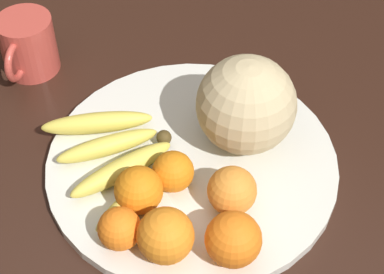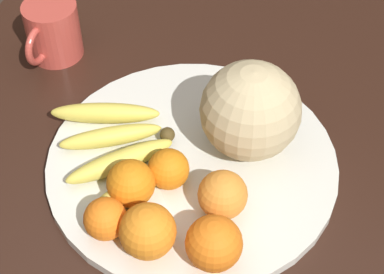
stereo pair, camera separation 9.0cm
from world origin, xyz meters
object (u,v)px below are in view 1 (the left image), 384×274
object	(u,v)px
melon	(246,105)
orange_back_right	(120,229)
kitchen_table	(199,243)
orange_front_left	(165,236)
orange_top_small	(139,190)
orange_mid_center	(232,192)
ceramic_mug	(28,45)
produce_tag	(162,202)
orange_back_left	(233,239)
banana_bunch	(117,156)
orange_front_right	(173,172)
fruit_bowl	(192,163)

from	to	relation	value
melon	orange_back_right	bearing A→B (deg)	145.57
melon	kitchen_table	bearing A→B (deg)	159.40
orange_front_left	orange_top_small	xyz separation A→B (m)	(0.07, 0.05, -0.00)
orange_mid_center	ceramic_mug	bearing A→B (deg)	55.66
kitchen_table	orange_front_left	bearing A→B (deg)	159.67
kitchen_table	produce_tag	distance (m)	0.12
orange_mid_center	orange_back_right	world-z (taller)	orange_mid_center
melon	orange_back_right	distance (m)	0.25
produce_tag	orange_mid_center	bearing A→B (deg)	-121.67
orange_front_left	orange_mid_center	world-z (taller)	orange_front_left
orange_top_small	produce_tag	distance (m)	0.04
orange_back_right	orange_top_small	xyz separation A→B (m)	(0.06, -0.01, 0.00)
orange_front_left	orange_back_left	size ratio (longest dim) A/B	1.01
banana_bunch	orange_back_left	distance (m)	0.22
orange_back_left	ceramic_mug	world-z (taller)	ceramic_mug
kitchen_table	orange_top_small	xyz separation A→B (m)	(-0.02, 0.08, 0.14)
orange_top_small	produce_tag	xyz separation A→B (m)	(0.01, -0.03, -0.03)
banana_bunch	orange_back_left	world-z (taller)	orange_back_left
kitchen_table	orange_mid_center	bearing A→B (deg)	-93.75
kitchen_table	orange_back_right	bearing A→B (deg)	130.35
orange_front_right	orange_mid_center	distance (m)	0.09
orange_back_left	orange_top_small	distance (m)	0.15
banana_bunch	orange_back_left	xyz separation A→B (m)	(-0.13, -0.18, 0.02)
kitchen_table	orange_front_left	world-z (taller)	orange_front_left
melon	produce_tag	bearing A→B (deg)	143.69
banana_bunch	orange_front_right	xyz separation A→B (m)	(-0.03, -0.09, 0.01)
orange_top_small	orange_front_right	bearing A→B (deg)	-43.28
orange_back_left	produce_tag	size ratio (longest dim) A/B	1.00
banana_bunch	orange_back_right	world-z (taller)	orange_back_right
orange_back_left	produce_tag	world-z (taller)	orange_back_left
orange_front_right	banana_bunch	bearing A→B (deg)	72.88
produce_tag	banana_bunch	bearing A→B (deg)	16.79
orange_mid_center	kitchen_table	bearing A→B (deg)	86.25
banana_bunch	ceramic_mug	world-z (taller)	ceramic_mug
orange_front_left	produce_tag	xyz separation A→B (m)	(0.08, 0.02, -0.04)
orange_mid_center	ceramic_mug	size ratio (longest dim) A/B	0.52
fruit_bowl	orange_back_right	size ratio (longest dim) A/B	7.40
banana_bunch	orange_front_right	distance (m)	0.09
orange_front_left	orange_top_small	world-z (taller)	orange_front_left
melon	banana_bunch	world-z (taller)	melon
orange_back_right	fruit_bowl	bearing A→B (deg)	-24.86
orange_top_small	fruit_bowl	bearing A→B (deg)	-32.57
kitchen_table	melon	xyz separation A→B (m)	(0.13, -0.05, 0.18)
melon	orange_front_right	distance (m)	0.14
orange_back_right	ceramic_mug	world-z (taller)	ceramic_mug
orange_front_left	ceramic_mug	xyz separation A→B (m)	(0.33, 0.29, -0.00)
fruit_bowl	orange_back_right	distance (m)	0.17
orange_front_right	orange_back_left	world-z (taller)	orange_back_left
orange_front_right	orange_back_right	xyz separation A→B (m)	(-0.10, 0.05, -0.00)
banana_bunch	orange_back_right	xyz separation A→B (m)	(-0.13, -0.04, 0.01)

